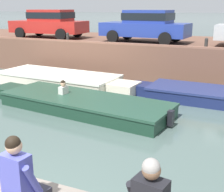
{
  "coord_description": "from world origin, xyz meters",
  "views": [
    {
      "loc": [
        3.39,
        -3.27,
        3.37
      ],
      "look_at": [
        0.31,
        3.53,
        1.24
      ],
      "focal_mm": 50.0,
      "sensor_mm": 36.0,
      "label": 1
    }
  ],
  "objects_px": {
    "boat_moored_west_cream": "(63,80)",
    "motorboat_passing": "(78,103)",
    "boat_moored_central_navy": "(207,95)",
    "car_left_inner_blue": "(146,25)",
    "mooring_bollard_mid": "(206,43)",
    "car_leftmost_red": "(50,22)",
    "mooring_bollard_west": "(68,37)",
    "person_seated_right": "(20,179)"
  },
  "relations": [
    {
      "from": "boat_moored_central_navy",
      "to": "car_leftmost_red",
      "type": "xyz_separation_m",
      "value": [
        -9.14,
        3.27,
        2.31
      ]
    },
    {
      "from": "mooring_bollard_mid",
      "to": "mooring_bollard_west",
      "type": "bearing_deg",
      "value": 180.0
    },
    {
      "from": "boat_moored_west_cream",
      "to": "motorboat_passing",
      "type": "height_order",
      "value": "motorboat_passing"
    },
    {
      "from": "boat_moored_west_cream",
      "to": "mooring_bollard_west",
      "type": "bearing_deg",
      "value": 115.96
    },
    {
      "from": "motorboat_passing",
      "to": "mooring_bollard_mid",
      "type": "height_order",
      "value": "mooring_bollard_mid"
    },
    {
      "from": "boat_moored_west_cream",
      "to": "car_leftmost_red",
      "type": "relative_size",
      "value": 1.55
    },
    {
      "from": "person_seated_right",
      "to": "car_left_inner_blue",
      "type": "bearing_deg",
      "value": 101.18
    },
    {
      "from": "boat_moored_west_cream",
      "to": "mooring_bollard_mid",
      "type": "distance_m",
      "value": 6.35
    },
    {
      "from": "car_leftmost_red",
      "to": "motorboat_passing",
      "type": "bearing_deg",
      "value": -48.96
    },
    {
      "from": "boat_moored_west_cream",
      "to": "person_seated_right",
      "type": "distance_m",
      "value": 10.1
    },
    {
      "from": "motorboat_passing",
      "to": "car_left_inner_blue",
      "type": "bearing_deg",
      "value": 86.29
    },
    {
      "from": "boat_moored_central_navy",
      "to": "car_left_inner_blue",
      "type": "xyz_separation_m",
      "value": [
        -3.5,
        3.26,
        2.31
      ]
    },
    {
      "from": "person_seated_right",
      "to": "boat_moored_central_navy",
      "type": "bearing_deg",
      "value": 82.89
    },
    {
      "from": "mooring_bollard_west",
      "to": "mooring_bollard_mid",
      "type": "distance_m",
      "value": 6.79
    },
    {
      "from": "motorboat_passing",
      "to": "mooring_bollard_west",
      "type": "distance_m",
      "value": 6.12
    },
    {
      "from": "car_leftmost_red",
      "to": "mooring_bollard_west",
      "type": "relative_size",
      "value": 9.57
    },
    {
      "from": "mooring_bollard_west",
      "to": "car_leftmost_red",
      "type": "bearing_deg",
      "value": 147.67
    },
    {
      "from": "mooring_bollard_west",
      "to": "person_seated_right",
      "type": "height_order",
      "value": "mooring_bollard_west"
    },
    {
      "from": "mooring_bollard_west",
      "to": "boat_moored_central_navy",
      "type": "bearing_deg",
      "value": -15.92
    },
    {
      "from": "boat_moored_west_cream",
      "to": "car_left_inner_blue",
      "type": "relative_size",
      "value": 1.53
    },
    {
      "from": "mooring_bollard_mid",
      "to": "boat_moored_central_navy",
      "type": "bearing_deg",
      "value": -77.72
    },
    {
      "from": "boat_moored_west_cream",
      "to": "motorboat_passing",
      "type": "xyz_separation_m",
      "value": [
        2.26,
        -2.58,
        -0.04
      ]
    },
    {
      "from": "mooring_bollard_mid",
      "to": "person_seated_right",
      "type": "bearing_deg",
      "value": -93.44
    },
    {
      "from": "car_left_inner_blue",
      "to": "mooring_bollard_west",
      "type": "bearing_deg",
      "value": -162.29
    },
    {
      "from": "boat_moored_central_navy",
      "to": "mooring_bollard_west",
      "type": "relative_size",
      "value": 12.76
    },
    {
      "from": "mooring_bollard_mid",
      "to": "car_leftmost_red",
      "type": "bearing_deg",
      "value": 172.13
    },
    {
      "from": "boat_moored_central_navy",
      "to": "car_left_inner_blue",
      "type": "height_order",
      "value": "car_left_inner_blue"
    },
    {
      "from": "car_leftmost_red",
      "to": "mooring_bollard_west",
      "type": "bearing_deg",
      "value": -32.33
    },
    {
      "from": "boat_moored_central_navy",
      "to": "mooring_bollard_west",
      "type": "height_order",
      "value": "mooring_bollard_west"
    },
    {
      "from": "boat_moored_central_navy",
      "to": "car_left_inner_blue",
      "type": "bearing_deg",
      "value": 137.04
    },
    {
      "from": "boat_moored_west_cream",
      "to": "person_seated_right",
      "type": "relative_size",
      "value": 6.85
    },
    {
      "from": "car_leftmost_red",
      "to": "mooring_bollard_west",
      "type": "xyz_separation_m",
      "value": [
        1.9,
        -1.2,
        -0.61
      ]
    },
    {
      "from": "car_leftmost_red",
      "to": "car_left_inner_blue",
      "type": "xyz_separation_m",
      "value": [
        5.64,
        -0.01,
        -0.0
      ]
    },
    {
      "from": "boat_moored_central_navy",
      "to": "motorboat_passing",
      "type": "distance_m",
      "value": 4.77
    },
    {
      "from": "motorboat_passing",
      "to": "person_seated_right",
      "type": "relative_size",
      "value": 7.55
    },
    {
      "from": "mooring_bollard_west",
      "to": "person_seated_right",
      "type": "distance_m",
      "value": 12.55
    },
    {
      "from": "boat_moored_west_cream",
      "to": "mooring_bollard_west",
      "type": "height_order",
      "value": "mooring_bollard_west"
    },
    {
      "from": "car_left_inner_blue",
      "to": "car_leftmost_red",
      "type": "bearing_deg",
      "value": 179.94
    },
    {
      "from": "mooring_bollard_mid",
      "to": "car_left_inner_blue",
      "type": "bearing_deg",
      "value": 158.61
    },
    {
      "from": "car_left_inner_blue",
      "to": "mooring_bollard_mid",
      "type": "xyz_separation_m",
      "value": [
        3.05,
        -1.2,
        -0.61
      ]
    },
    {
      "from": "car_left_inner_blue",
      "to": "mooring_bollard_mid",
      "type": "relative_size",
      "value": 9.71
    },
    {
      "from": "boat_moored_west_cream",
      "to": "motorboat_passing",
      "type": "relative_size",
      "value": 0.91
    }
  ]
}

